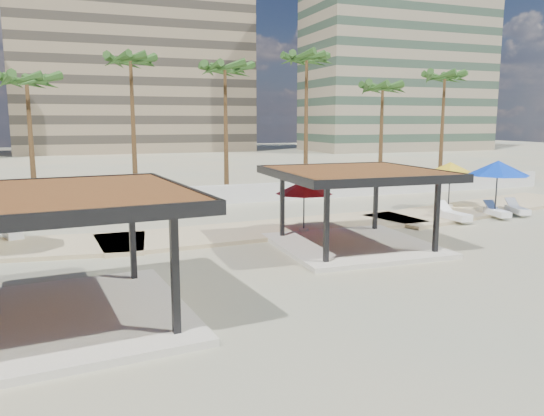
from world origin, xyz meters
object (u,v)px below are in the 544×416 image
at_px(lounger_d, 517,209).
at_px(pavilion_west, 53,245).
at_px(pavilion_central, 355,201).
at_px(lounger_b, 453,215).
at_px(lounger_c, 497,212).
at_px(umbrella_c, 304,187).
at_px(lounger_a, 11,233).

bearing_deg(lounger_d, pavilion_west, 126.45).
relative_size(pavilion_central, pavilion_west, 0.89).
bearing_deg(lounger_b, pavilion_west, 109.92).
xyz_separation_m(pavilion_central, lounger_c, (10.58, 3.13, -1.61)).
bearing_deg(pavilion_central, lounger_b, 24.15).
bearing_deg(lounger_c, lounger_b, 101.58).
relative_size(pavilion_central, lounger_d, 3.35).
xyz_separation_m(pavilion_central, lounger_d, (12.25, 3.35, -1.61)).
bearing_deg(lounger_b, umbrella_c, 88.12).
bearing_deg(umbrella_c, lounger_c, 0.21).
height_order(lounger_b, lounger_d, lounger_b).
bearing_deg(umbrella_c, lounger_b, 0.33).
bearing_deg(pavilion_west, lounger_c, 14.16).
height_order(umbrella_c, lounger_d, umbrella_c).
xyz_separation_m(umbrella_c, lounger_c, (11.49, 0.04, -1.87)).
bearing_deg(umbrella_c, lounger_d, 1.18).
height_order(pavilion_west, lounger_b, pavilion_west).
relative_size(pavilion_west, lounger_b, 3.41).
xyz_separation_m(pavilion_central, pavilion_west, (-11.44, -4.63, 0.13)).
bearing_deg(pavilion_central, lounger_d, 17.21).
bearing_deg(lounger_d, umbrella_c, 108.99).
bearing_deg(lounger_b, lounger_d, -89.46).
height_order(umbrella_c, lounger_b, umbrella_c).
xyz_separation_m(lounger_b, lounger_d, (4.59, 0.22, -0.03)).
height_order(pavilion_central, lounger_a, pavilion_central).
bearing_deg(umbrella_c, pavilion_west, -143.76).
bearing_deg(lounger_a, lounger_c, -116.31).
xyz_separation_m(pavilion_central, lounger_b, (7.66, 3.13, -1.58)).
height_order(lounger_b, lounger_c, lounger_b).
relative_size(umbrella_c, lounger_b, 1.54).
xyz_separation_m(umbrella_c, lounger_a, (-12.66, 3.44, -1.87)).
distance_m(lounger_a, lounger_c, 24.39).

